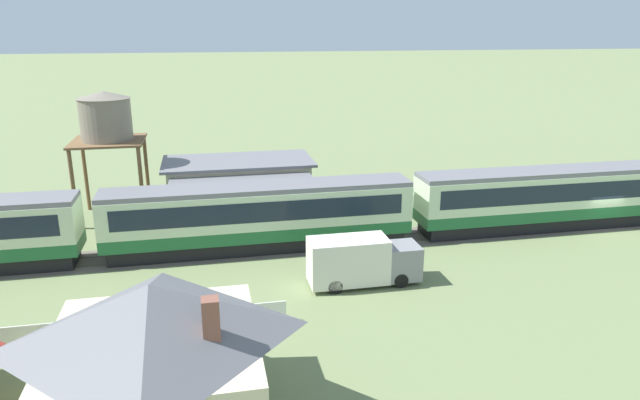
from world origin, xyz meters
name	(u,v)px	position (x,y,z in m)	size (l,w,h in m)	color
ground_plane	(600,229)	(0.00, 0.00, 0.00)	(600.00, 600.00, 0.00)	#707F51
passenger_train	(416,204)	(-13.53, 1.14, 2.37)	(81.36, 2.97, 4.27)	#1E6033
railway_track	(477,232)	(-8.94, 1.14, 0.01)	(128.44, 3.60, 0.04)	#665B51
station_building	(239,186)	(-24.85, 9.25, 2.08)	(11.24, 7.15, 4.10)	#BCB293
water_tower	(106,120)	(-34.12, 9.88, 7.36)	(5.07, 5.07, 9.41)	brown
cottage_grey_roof	(155,355)	(-29.41, -15.16, 2.87)	(7.69, 7.85, 5.53)	beige
delivery_truck_grey	(361,261)	(-19.15, -5.25, 1.38)	(6.24, 2.02, 2.72)	gray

